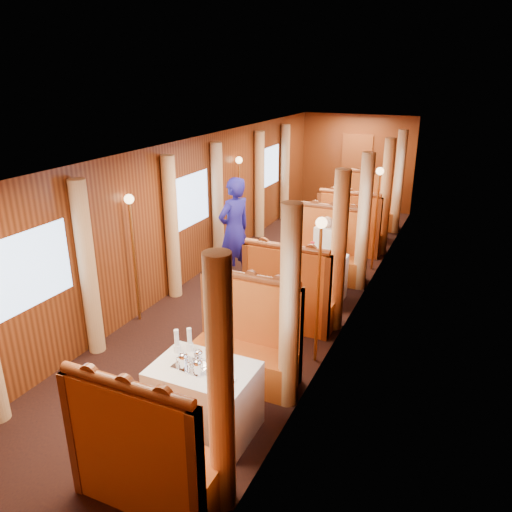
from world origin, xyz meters
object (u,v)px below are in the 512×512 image
Objects in this scene: banquette_near_aft at (246,348)px; passenger at (326,243)px; banquette_far_aft at (370,209)px; banquette_mid_fwd at (289,300)px; tea_tray at (191,366)px; steward at (234,230)px; table_near at (204,399)px; teapot_right at (198,369)px; banquette_far_fwd at (349,233)px; teapot_left at (184,363)px; table_far at (360,222)px; fruit_plate at (226,378)px; banquette_mid_aft at (329,256)px; teapot_back at (199,358)px; rose_vase_mid at (312,246)px; table_mid at (311,278)px; banquette_near_fwd at (145,460)px; rose_vase_far at (364,198)px.

passenger is (-0.00, 3.25, 0.32)m from banquette_near_aft.
banquette_far_aft is at bearing 90.00° from passenger.
banquette_mid_fwd is 3.94× the size of tea_tray.
table_near is at bearing 43.79° from steward.
banquette_near_aft is 1.20m from teapot_right.
steward is 1.61m from passenger.
banquette_far_fwd is 6.03m from tea_tray.
banquette_mid_fwd is 2.61m from teapot_left.
banquette_mid_fwd reaches higher than table_far.
fruit_plate is (0.30, -7.08, 0.39)m from table_far.
table_near is 0.40m from tea_tray.
table_far is at bearing 90.00° from banquette_mid_aft.
teapot_back is at bearing 58.13° from teapot_left.
teapot_right is (0.18, -0.03, -0.00)m from teapot_left.
passenger reaches higher than tea_tray.
banquette_far_fwd is at bearing 90.00° from banquette_mid_aft.
tea_tray is 0.94× the size of rose_vase_mid.
table_near is 3.57m from rose_vase_mid.
table_mid is at bearing 86.06° from teapot_left.
tea_tray is 1.63× the size of fruit_plate.
tea_tray is at bearing -91.16° from banquette_far_fwd.
steward is (-1.50, 4.74, 0.51)m from banquette_near_fwd.
teapot_left is (-0.17, 0.92, 0.39)m from banquette_near_fwd.
banquette_mid_aft is at bearing 86.65° from teapot_left.
teapot_left is 0.80× the size of fruit_plate.
teapot_back is at bearing -94.91° from banquette_near_aft.
banquette_near_fwd is 1.14m from teapot_back.
fruit_plate is at bearing -87.56° from table_far.
banquette_far_fwd is at bearing 112.83° from teapot_back.
tea_tray is 3.57m from rose_vase_mid.
teapot_back is (-0.08, -6.94, 0.43)m from table_far.
banquette_near_aft is at bearing 108.72° from teapot_back.
banquette_near_fwd is 3.50m from banquette_mid_fwd.
banquette_far_aft is 4.58m from steward.
fruit_plate is at bearing -83.29° from banquette_mid_fwd.
banquette_mid_fwd is at bearing 85.00° from teapot_left.
banquette_far_fwd is at bearing -90.00° from banquette_far_aft.
rose_vase_mid is (-0.01, -4.48, 0.50)m from banquette_far_aft.
rose_vase_far is at bearing 176.71° from steward.
table_near is 2.49m from banquette_mid_fwd.
table_far is at bearing 90.00° from banquette_mid_fwd.
banquette_near_aft is at bearing -90.32° from rose_vase_far.
teapot_back is (-0.08, -5.93, 0.39)m from banquette_far_fwd.
fruit_plate is at bearing -74.60° from banquette_near_aft.
steward is at bearing -123.57° from banquette_far_fwd.
rose_vase_mid reaches higher than table_mid.
tea_tray is (-0.12, -4.55, 0.33)m from banquette_mid_aft.
table_far is 1.02m from banquette_far_aft.
passenger is at bearing 131.64° from steward.
rose_vase_mid is at bearing -90.36° from banquette_mid_aft.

